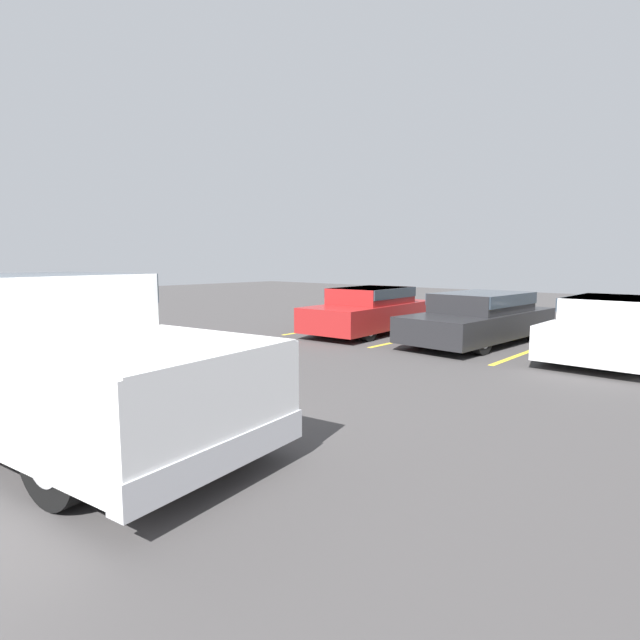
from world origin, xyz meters
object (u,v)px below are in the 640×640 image
object	(u,v)px
parked_sedan_b	(480,316)
parked_sedan_c	(615,326)
parked_sedan_a	(370,309)
pickup_truck	(53,358)

from	to	relation	value
parked_sedan_b	parked_sedan_c	bearing A→B (deg)	93.21
parked_sedan_a	parked_sedan_b	size ratio (longest dim) A/B	0.93
parked_sedan_b	parked_sedan_c	size ratio (longest dim) A/B	1.11
pickup_truck	parked_sedan_c	distance (m)	10.13
parked_sedan_a	parked_sedan_b	world-z (taller)	parked_sedan_a
parked_sedan_a	pickup_truck	bearing A→B (deg)	9.50
parked_sedan_b	pickup_truck	bearing A→B (deg)	-1.40
parked_sedan_a	parked_sedan_c	size ratio (longest dim) A/B	1.03
pickup_truck	parked_sedan_c	size ratio (longest dim) A/B	1.31
parked_sedan_a	parked_sedan_b	bearing A→B (deg)	93.34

